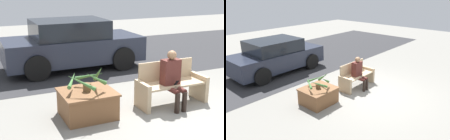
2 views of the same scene
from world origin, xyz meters
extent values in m
plane|color=gray|center=(0.00, 0.00, 0.00)|extent=(30.00, 30.00, 0.00)
cube|color=#2D2D30|center=(0.00, 5.58, 0.00)|extent=(20.00, 6.00, 0.01)
cube|color=tan|center=(-0.61, 0.79, 0.29)|extent=(0.09, 0.57, 0.59)
cube|color=tan|center=(0.86, 0.79, 0.29)|extent=(0.09, 0.57, 0.59)
cube|color=tan|center=(0.13, 0.79, 0.47)|extent=(1.38, 0.52, 0.04)
cube|color=tan|center=(0.13, 1.05, 0.70)|extent=(1.38, 0.04, 0.44)
cube|color=#51231E|center=(0.03, 0.74, 0.76)|extent=(0.39, 0.22, 0.54)
sphere|color=#8C6647|center=(0.03, 0.72, 1.12)|extent=(0.19, 0.19, 0.19)
cylinder|color=#51231E|center=(-0.06, 0.54, 0.43)|extent=(0.11, 0.41, 0.11)
cylinder|color=#51231E|center=(0.12, 0.54, 0.43)|extent=(0.11, 0.41, 0.11)
cylinder|color=black|center=(-0.06, 0.33, 0.21)|extent=(0.10, 0.10, 0.43)
cylinder|color=black|center=(0.12, 0.33, 0.21)|extent=(0.10, 0.10, 0.43)
cube|color=black|center=(0.03, 0.51, 0.58)|extent=(0.07, 0.09, 0.12)
cube|color=brown|center=(-1.77, 0.94, 0.27)|extent=(1.00, 0.89, 0.53)
cube|color=brown|center=(-1.77, 0.94, 0.51)|extent=(1.05, 0.94, 0.04)
cylinder|color=brown|center=(-1.77, 0.94, 0.61)|extent=(0.16, 0.16, 0.16)
cone|color=#427538|center=(-1.54, 0.92, 0.87)|extent=(0.12, 0.52, 0.43)
cone|color=#427538|center=(-1.63, 1.19, 0.75)|extent=(0.56, 0.37, 0.21)
cone|color=#427538|center=(-2.03, 1.08, 0.75)|extent=(0.36, 0.56, 0.20)
cone|color=#427538|center=(-1.96, 0.73, 0.80)|extent=(0.49, 0.45, 0.29)
cone|color=#427538|center=(-1.67, 0.70, 0.84)|extent=(0.53, 0.29, 0.37)
cube|color=#232838|center=(-0.93, 4.52, 0.60)|extent=(4.13, 1.80, 0.73)
cube|color=black|center=(-1.03, 4.52, 1.23)|extent=(2.15, 1.66, 0.53)
cylinder|color=black|center=(0.35, 3.62, 0.36)|extent=(0.71, 0.18, 0.71)
cylinder|color=black|center=(0.35, 5.42, 0.36)|extent=(0.71, 0.18, 0.71)
cylinder|color=black|center=(-2.21, 3.62, 0.36)|extent=(0.71, 0.18, 0.71)
cylinder|color=black|center=(-2.21, 5.42, 0.36)|extent=(0.71, 0.18, 0.71)
camera|label=1|loc=(-3.70, -4.49, 2.61)|focal=50.00mm
camera|label=2|loc=(-6.13, -3.79, 3.50)|focal=35.00mm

